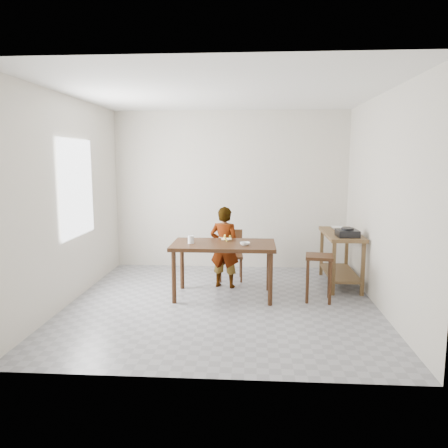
# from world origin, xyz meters

# --- Properties ---
(floor) EXTENTS (4.00, 4.00, 0.04)m
(floor) POSITION_xyz_m (0.00, 0.00, -0.02)
(floor) COLOR gray
(floor) RESTS_ON ground
(ceiling) EXTENTS (4.00, 4.00, 0.04)m
(ceiling) POSITION_xyz_m (0.00, 0.00, 2.72)
(ceiling) COLOR white
(ceiling) RESTS_ON wall_back
(wall_back) EXTENTS (4.00, 0.04, 2.70)m
(wall_back) POSITION_xyz_m (0.00, 2.02, 1.35)
(wall_back) COLOR beige
(wall_back) RESTS_ON ground
(wall_front) EXTENTS (4.00, 0.04, 2.70)m
(wall_front) POSITION_xyz_m (0.00, -2.02, 1.35)
(wall_front) COLOR beige
(wall_front) RESTS_ON ground
(wall_left) EXTENTS (0.04, 4.00, 2.70)m
(wall_left) POSITION_xyz_m (-2.02, 0.00, 1.35)
(wall_left) COLOR beige
(wall_left) RESTS_ON ground
(wall_right) EXTENTS (0.04, 4.00, 2.70)m
(wall_right) POSITION_xyz_m (2.02, 0.00, 1.35)
(wall_right) COLOR beige
(wall_right) RESTS_ON ground
(window_pane) EXTENTS (0.02, 1.10, 1.30)m
(window_pane) POSITION_xyz_m (-1.97, 0.20, 1.50)
(window_pane) COLOR white
(window_pane) RESTS_ON wall_left
(dining_table) EXTENTS (1.40, 0.80, 0.75)m
(dining_table) POSITION_xyz_m (0.00, 0.30, 0.38)
(dining_table) COLOR #361E0F
(dining_table) RESTS_ON floor
(prep_counter) EXTENTS (0.50, 1.20, 0.80)m
(prep_counter) POSITION_xyz_m (1.72, 1.00, 0.40)
(prep_counter) COLOR brown
(prep_counter) RESTS_ON floor
(child) EXTENTS (0.49, 0.38, 1.20)m
(child) POSITION_xyz_m (-0.02, 0.76, 0.60)
(child) COLOR silver
(child) RESTS_ON floor
(dining_chair) EXTENTS (0.40, 0.40, 0.77)m
(dining_chair) POSITION_xyz_m (0.05, 1.16, 0.39)
(dining_chair) COLOR #361E0F
(dining_chair) RESTS_ON floor
(stool) EXTENTS (0.40, 0.40, 0.62)m
(stool) POSITION_xyz_m (1.28, 0.21, 0.31)
(stool) COLOR #361E0F
(stool) RESTS_ON floor
(glass_tumbler) EXTENTS (0.10, 0.10, 0.10)m
(glass_tumbler) POSITION_xyz_m (-0.44, 0.26, 0.80)
(glass_tumbler) COLOR white
(glass_tumbler) RESTS_ON dining_table
(small_bowl) EXTENTS (0.17, 0.17, 0.04)m
(small_bowl) POSITION_xyz_m (0.29, 0.18, 0.77)
(small_bowl) COLOR white
(small_bowl) RESTS_ON dining_table
(banana) EXTENTS (0.18, 0.15, 0.06)m
(banana) POSITION_xyz_m (0.03, 0.47, 0.78)
(banana) COLOR yellow
(banana) RESTS_ON dining_table
(serving_bowl) EXTENTS (0.21, 0.21, 0.05)m
(serving_bowl) POSITION_xyz_m (1.70, 1.27, 0.82)
(serving_bowl) COLOR white
(serving_bowl) RESTS_ON prep_counter
(gas_burner) EXTENTS (0.31, 0.31, 0.10)m
(gas_burner) POSITION_xyz_m (1.73, 0.65, 0.85)
(gas_burner) COLOR black
(gas_burner) RESTS_ON prep_counter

